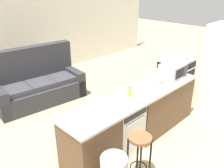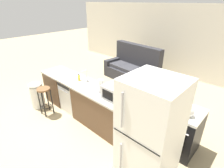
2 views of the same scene
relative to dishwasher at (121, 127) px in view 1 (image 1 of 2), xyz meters
The scene contains 13 objects.
ground_plane 0.49m from the dishwasher, ahead, with size 24.00×24.00×0.00m, color tan.
wall_back 4.33m from the dishwasher, 82.54° to the left, with size 10.00×0.06×2.60m.
kitchen_counter 0.49m from the dishwasher, ahead, with size 2.94×0.66×0.90m.
dishwasher is the anchor object (origin of this frame).
stove_range 2.66m from the dishwasher, 11.91° to the left, with size 0.76×0.68×0.90m.
refrigerator 2.71m from the dishwasher, 11.93° to the right, with size 0.72×0.73×1.86m.
microwave 1.60m from the dishwasher, ahead, with size 0.50×0.37×0.28m.
sink_faucet 0.74m from the dishwasher, 17.55° to the left, with size 0.07×0.18×0.30m.
paper_towel_roll 1.21m from the dishwasher, ahead, with size 0.14×0.14×0.28m.
soap_bottle 0.60m from the dishwasher, ahead, with size 0.06×0.06×0.18m.
kettle 2.86m from the dishwasher, ahead, with size 0.21×0.17×0.19m.
bar_stool 0.74m from the dishwasher, 117.41° to the right, with size 0.32×0.32×0.74m.
couch 2.64m from the dishwasher, 91.34° to the left, with size 2.08×1.10×1.27m.
Camera 1 is at (-2.71, -2.22, 2.65)m, focal length 38.00 mm.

